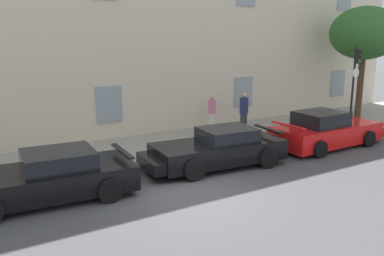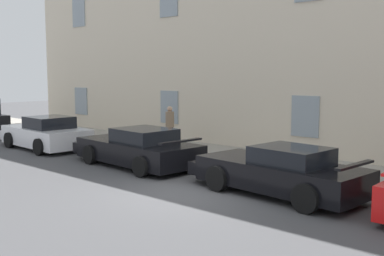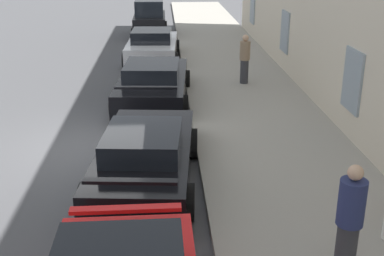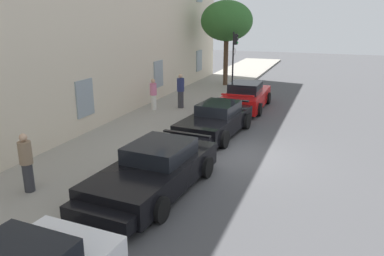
{
  "view_description": "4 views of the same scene",
  "coord_description": "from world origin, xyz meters",
  "px_view_note": "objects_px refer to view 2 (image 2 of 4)",
  "views": [
    {
      "loc": [
        -5.79,
        -9.63,
        4.43
      ],
      "look_at": [
        0.98,
        1.43,
        1.45
      ],
      "focal_mm": 38.54,
      "sensor_mm": 36.0,
      "label": 1
    },
    {
      "loc": [
        8.35,
        -9.12,
        3.18
      ],
      "look_at": [
        -2.38,
        2.8,
        1.29
      ],
      "focal_mm": 44.05,
      "sensor_mm": 36.0,
      "label": 2
    },
    {
      "loc": [
        11.33,
        1.78,
        4.74
      ],
      "look_at": [
        0.33,
        2.43,
        0.59
      ],
      "focal_mm": 46.35,
      "sensor_mm": 36.0,
      "label": 3
    },
    {
      "loc": [
        -12.62,
        -3.05,
        4.87
      ],
      "look_at": [
        0.12,
        1.72,
        0.78
      ],
      "focal_mm": 35.48,
      "sensor_mm": 36.0,
      "label": 4
    }
  ],
  "objects_px": {
    "pedestrian_admiring": "(170,126)",
    "sportscar_red_lead": "(44,134)",
    "sportscar_white_middle": "(275,172)",
    "sportscar_yellow_flank": "(135,148)"
  },
  "relations": [
    {
      "from": "pedestrian_admiring",
      "to": "sportscar_red_lead",
      "type": "bearing_deg",
      "value": -143.23
    },
    {
      "from": "sportscar_red_lead",
      "to": "pedestrian_admiring",
      "type": "relative_size",
      "value": 2.81
    },
    {
      "from": "sportscar_red_lead",
      "to": "pedestrian_admiring",
      "type": "bearing_deg",
      "value": 36.77
    },
    {
      "from": "sportscar_white_middle",
      "to": "pedestrian_admiring",
      "type": "relative_size",
      "value": 2.99
    },
    {
      "from": "sportscar_yellow_flank",
      "to": "sportscar_white_middle",
      "type": "height_order",
      "value": "sportscar_yellow_flank"
    },
    {
      "from": "sportscar_white_middle",
      "to": "pedestrian_admiring",
      "type": "height_order",
      "value": "pedestrian_admiring"
    },
    {
      "from": "sportscar_yellow_flank",
      "to": "sportscar_white_middle",
      "type": "bearing_deg",
      "value": -0.74
    },
    {
      "from": "sportscar_yellow_flank",
      "to": "sportscar_white_middle",
      "type": "xyz_separation_m",
      "value": [
        5.66,
        -0.07,
        0.0
      ]
    },
    {
      "from": "sportscar_yellow_flank",
      "to": "pedestrian_admiring",
      "type": "height_order",
      "value": "pedestrian_admiring"
    },
    {
      "from": "sportscar_white_middle",
      "to": "sportscar_yellow_flank",
      "type": "bearing_deg",
      "value": 179.26
    }
  ]
}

